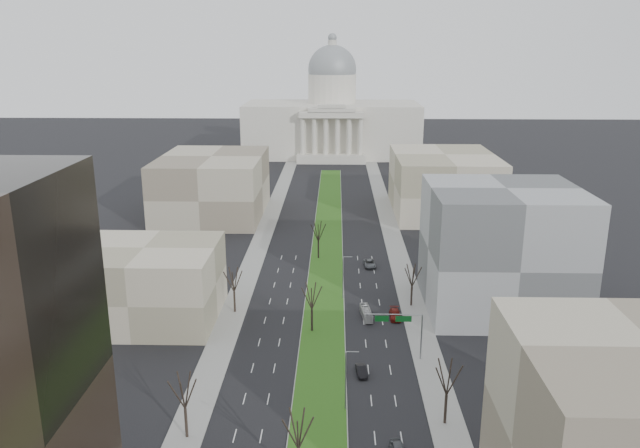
% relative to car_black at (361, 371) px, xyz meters
% --- Properties ---
extents(ground, '(600.00, 600.00, 0.00)m').
position_rel_car_black_xyz_m(ground, '(-6.30, 55.11, -0.68)').
color(ground, black).
rests_on(ground, ground).
extents(median, '(8.00, 222.03, 0.20)m').
position_rel_car_black_xyz_m(median, '(-6.30, 54.10, -0.58)').
color(median, '#999993').
rests_on(median, ground).
extents(sidewalk_left, '(5.00, 330.00, 0.15)m').
position_rel_car_black_xyz_m(sidewalk_left, '(-23.80, 30.11, -0.60)').
color(sidewalk_left, gray).
rests_on(sidewalk_left, ground).
extents(sidewalk_right, '(5.00, 330.00, 0.15)m').
position_rel_car_black_xyz_m(sidewalk_right, '(11.20, 30.11, -0.60)').
color(sidewalk_right, gray).
rests_on(sidewalk_right, ground).
extents(capitol, '(80.00, 46.00, 55.00)m').
position_rel_car_black_xyz_m(capitol, '(-6.30, 204.70, 15.63)').
color(capitol, beige).
rests_on(capitol, ground).
extents(building_beige_left, '(26.00, 22.00, 14.00)m').
position_rel_car_black_xyz_m(building_beige_left, '(-39.30, 20.11, 6.32)').
color(building_beige_left, '#9C9479').
rests_on(building_beige_left, ground).
extents(building_grey_right, '(28.00, 26.00, 24.00)m').
position_rel_car_black_xyz_m(building_grey_right, '(27.70, 27.11, 11.32)').
color(building_grey_right, slate).
rests_on(building_grey_right, ground).
extents(building_far_left, '(30.00, 40.00, 18.00)m').
position_rel_car_black_xyz_m(building_far_left, '(-41.30, 95.11, 8.32)').
color(building_far_left, gray).
rests_on(building_far_left, ground).
extents(building_far_right, '(30.00, 40.00, 18.00)m').
position_rel_car_black_xyz_m(building_far_right, '(28.70, 100.11, 8.32)').
color(building_far_right, '#9C9479').
rests_on(building_far_right, ground).
extents(tree_left_mid, '(5.40, 5.40, 9.72)m').
position_rel_car_black_xyz_m(tree_left_mid, '(-23.50, -16.89, 6.32)').
color(tree_left_mid, black).
rests_on(tree_left_mid, ground).
extents(tree_left_far, '(5.28, 5.28, 9.50)m').
position_rel_car_black_xyz_m(tree_left_far, '(-23.50, 23.11, 6.17)').
color(tree_left_far, black).
rests_on(tree_left_far, ground).
extents(tree_right_mid, '(5.52, 5.52, 9.94)m').
position_rel_car_black_xyz_m(tree_right_mid, '(10.90, -12.89, 6.48)').
color(tree_right_mid, black).
rests_on(tree_right_mid, ground).
extents(tree_right_far, '(5.04, 5.04, 9.07)m').
position_rel_car_black_xyz_m(tree_right_far, '(10.90, 27.11, 5.85)').
color(tree_right_far, black).
rests_on(tree_right_far, ground).
extents(tree_median_a, '(5.40, 5.40, 9.72)m').
position_rel_car_black_xyz_m(tree_median_a, '(-8.30, -24.89, 6.32)').
color(tree_median_a, black).
rests_on(tree_median_a, ground).
extents(tree_median_b, '(5.40, 5.40, 9.72)m').
position_rel_car_black_xyz_m(tree_median_b, '(-8.30, 15.11, 6.32)').
color(tree_median_b, black).
rests_on(tree_median_b, ground).
extents(tree_median_c, '(5.40, 5.40, 9.72)m').
position_rel_car_black_xyz_m(tree_median_c, '(-8.30, 55.11, 6.32)').
color(tree_median_c, black).
rests_on(tree_median_c, ground).
extents(streetlamp_median_b, '(1.90, 0.20, 9.16)m').
position_rel_car_black_xyz_m(streetlamp_median_b, '(-2.54, -9.89, 4.13)').
color(streetlamp_median_b, gray).
rests_on(streetlamp_median_b, ground).
extents(streetlamp_median_c, '(1.90, 0.20, 9.16)m').
position_rel_car_black_xyz_m(streetlamp_median_c, '(-2.54, 30.11, 4.13)').
color(streetlamp_median_c, gray).
rests_on(streetlamp_median_c, ground).
extents(mast_arm_signs, '(9.12, 0.24, 8.09)m').
position_rel_car_black_xyz_m(mast_arm_signs, '(7.18, 5.14, 5.43)').
color(mast_arm_signs, gray).
rests_on(mast_arm_signs, ground).
extents(car_black, '(1.91, 4.25, 1.35)m').
position_rel_car_black_xyz_m(car_black, '(0.00, 0.00, 0.00)').
color(car_black, black).
rests_on(car_black, ground).
extents(car_red, '(2.12, 5.14, 1.49)m').
position_rel_car_black_xyz_m(car_red, '(7.20, 21.22, 0.07)').
color(car_red, '#62120D').
rests_on(car_red, ground).
extents(car_grey_far, '(2.86, 5.54, 1.49)m').
position_rel_car_black_xyz_m(car_grey_far, '(3.82, 49.74, 0.07)').
color(car_grey_far, '#54575C').
rests_on(car_grey_far, ground).
extents(box_van, '(2.34, 6.87, 1.87)m').
position_rel_car_black_xyz_m(box_van, '(1.75, 21.31, 0.26)').
color(box_van, silver).
rests_on(box_van, ground).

